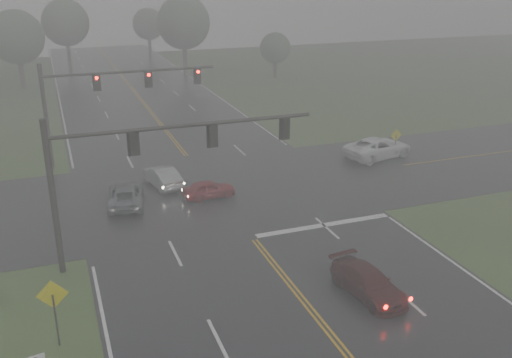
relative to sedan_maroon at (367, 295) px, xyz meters
name	(u,v)px	position (x,y,z in m)	size (l,w,h in m)	color
main_road	(223,201)	(-3.01, 13.09, 0.00)	(18.00, 160.00, 0.02)	black
cross_street	(214,191)	(-3.01, 15.09, 0.00)	(120.00, 14.00, 0.02)	black
stop_bar	(324,226)	(1.49, 7.49, 0.00)	(8.50, 0.50, 0.01)	silver
sedan_maroon	(367,295)	(0.00, 0.00, 0.00)	(1.78, 4.39, 1.27)	#390A0A
sedan_red	(209,198)	(-3.68, 14.01, 0.00)	(1.39, 3.45, 1.18)	maroon
sedan_silver	(163,186)	(-6.14, 17.17, 0.00)	(1.46, 4.18, 1.38)	#A3A6AA
car_grey	(127,204)	(-8.96, 14.72, 0.00)	(2.17, 4.72, 1.31)	slate
pickup_white	(377,157)	(11.24, 17.49, 0.00)	(2.68, 5.80, 1.61)	white
signal_gantry_near	(137,158)	(-9.11, 7.17, 5.50)	(13.48, 0.34, 7.86)	black
signal_gantry_far	(99,93)	(-9.27, 23.70, 5.48)	(12.96, 0.40, 7.85)	black
sign_diamond_west	(54,302)	(-13.61, 1.02, 2.00)	(1.23, 0.14, 2.97)	black
sign_diamond_east	(396,139)	(12.37, 16.82, 1.62)	(1.00, 0.08, 2.41)	black
tree_nw_a	(16,37)	(-15.66, 56.11, 6.29)	(6.51, 6.51, 9.56)	#342A21
tree_ne_a	(184,23)	(5.73, 59.51, 7.01)	(7.26, 7.26, 10.66)	#342A21
tree_n_mid	(65,23)	(-9.31, 70.49, 6.56)	(6.78, 6.78, 9.96)	#342A21
tree_e_near	(275,48)	(16.47, 52.38, 3.98)	(4.14, 4.14, 6.07)	#342A21
tree_n_far	(148,24)	(4.35, 79.58, 5.13)	(5.32, 5.32, 7.81)	#342A21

